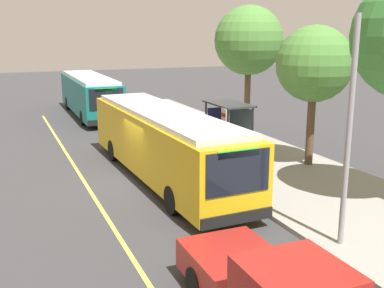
{
  "coord_description": "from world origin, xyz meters",
  "views": [
    {
      "loc": [
        17.9,
        -5.24,
        6.06
      ],
      "look_at": [
        1.27,
        1.76,
        1.73
      ],
      "focal_mm": 43.62,
      "sensor_mm": 36.0,
      "label": 1
    }
  ],
  "objects_px": {
    "waiting_bench": "(226,141)",
    "pedestrian_commuter": "(214,142)",
    "transit_bus_second": "(90,94)",
    "route_sign_post": "(224,131)",
    "transit_bus_main": "(163,142)"
  },
  "relations": [
    {
      "from": "transit_bus_second",
      "to": "route_sign_post",
      "type": "bearing_deg",
      "value": 8.04
    },
    {
      "from": "transit_bus_main",
      "to": "pedestrian_commuter",
      "type": "relative_size",
      "value": 7.42
    },
    {
      "from": "transit_bus_main",
      "to": "transit_bus_second",
      "type": "height_order",
      "value": "same"
    },
    {
      "from": "transit_bus_second",
      "to": "pedestrian_commuter",
      "type": "relative_size",
      "value": 7.09
    },
    {
      "from": "waiting_bench",
      "to": "pedestrian_commuter",
      "type": "height_order",
      "value": "pedestrian_commuter"
    },
    {
      "from": "route_sign_post",
      "to": "pedestrian_commuter",
      "type": "xyz_separation_m",
      "value": [
        -1.48,
        0.25,
        -0.84
      ]
    },
    {
      "from": "transit_bus_main",
      "to": "route_sign_post",
      "type": "xyz_separation_m",
      "value": [
        0.48,
        2.58,
        0.34
      ]
    },
    {
      "from": "waiting_bench",
      "to": "pedestrian_commuter",
      "type": "xyz_separation_m",
      "value": [
        1.87,
        -1.57,
        0.48
      ]
    },
    {
      "from": "route_sign_post",
      "to": "pedestrian_commuter",
      "type": "relative_size",
      "value": 1.66
    },
    {
      "from": "transit_bus_second",
      "to": "pedestrian_commuter",
      "type": "height_order",
      "value": "transit_bus_second"
    },
    {
      "from": "route_sign_post",
      "to": "pedestrian_commuter",
      "type": "distance_m",
      "value": 1.72
    },
    {
      "from": "transit_bus_second",
      "to": "waiting_bench",
      "type": "relative_size",
      "value": 7.49
    },
    {
      "from": "transit_bus_main",
      "to": "waiting_bench",
      "type": "distance_m",
      "value": 5.35
    },
    {
      "from": "transit_bus_main",
      "to": "waiting_bench",
      "type": "bearing_deg",
      "value": 123.06
    },
    {
      "from": "pedestrian_commuter",
      "to": "transit_bus_second",
      "type": "bearing_deg",
      "value": -170.34
    }
  ]
}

